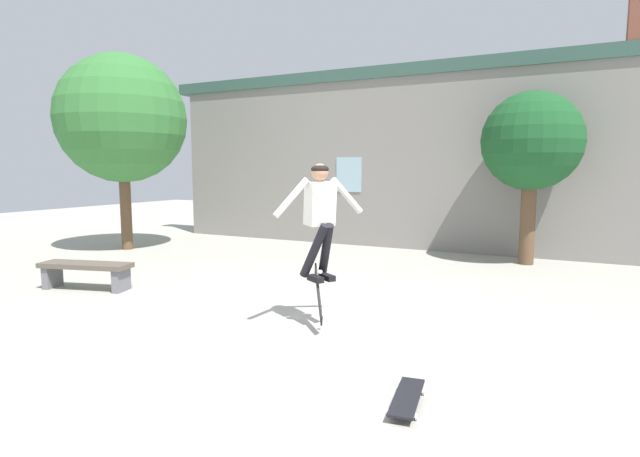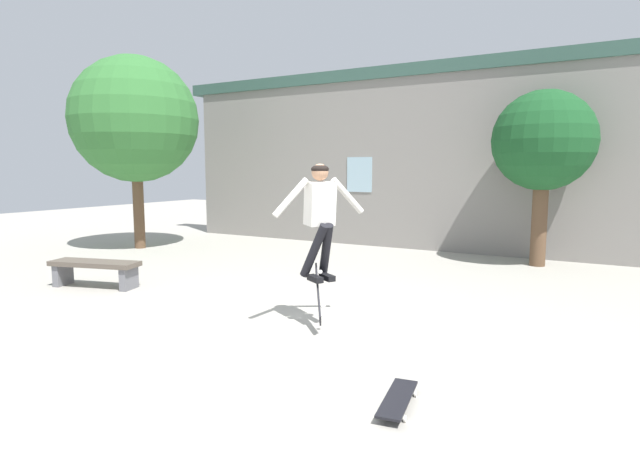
% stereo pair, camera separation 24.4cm
% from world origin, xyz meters
% --- Properties ---
extents(ground_plane, '(40.00, 40.00, 0.00)m').
position_xyz_m(ground_plane, '(0.00, 0.00, 0.00)').
color(ground_plane, '#A39E93').
extents(building_backdrop, '(15.45, 0.52, 5.81)m').
position_xyz_m(building_backdrop, '(0.04, 7.35, 2.34)').
color(building_backdrop, gray).
rests_on(building_backdrop, ground_plane).
extents(tree_right, '(2.02, 2.02, 3.57)m').
position_xyz_m(tree_right, '(2.31, 6.35, 2.53)').
color(tree_right, brown).
rests_on(tree_right, ground_plane).
extents(tree_left, '(3.08, 3.08, 4.74)m').
position_xyz_m(tree_left, '(-6.76, 4.00, 3.19)').
color(tree_left, brown).
rests_on(tree_left, ground_plane).
extents(park_bench, '(1.60, 0.82, 0.45)m').
position_xyz_m(park_bench, '(-4.04, 0.66, 0.32)').
color(park_bench, brown).
rests_on(park_bench, ground_plane).
extents(skater, '(0.75, 1.12, 1.45)m').
position_xyz_m(skater, '(0.33, 0.64, 1.48)').
color(skater, silver).
extents(skateboard_flipping, '(0.42, 0.61, 0.70)m').
position_xyz_m(skateboard_flipping, '(0.36, 0.55, 0.46)').
color(skateboard_flipping, black).
extents(skateboard_resting, '(0.31, 0.78, 0.08)m').
position_xyz_m(skateboard_resting, '(1.94, -0.92, 0.07)').
color(skateboard_resting, black).
rests_on(skateboard_resting, ground_plane).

